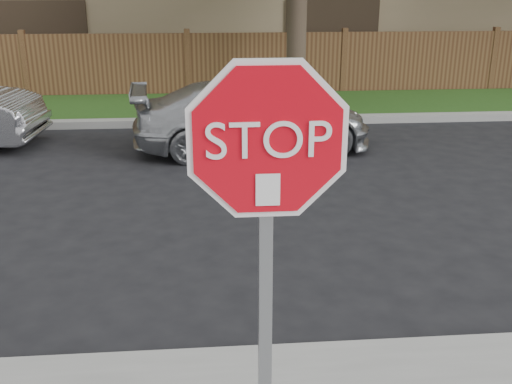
{
  "coord_description": "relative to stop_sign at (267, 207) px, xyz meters",
  "views": [
    {
      "loc": [
        0.41,
        -4.04,
        2.81
      ],
      "look_at": [
        0.68,
        -0.9,
        1.7
      ],
      "focal_mm": 42.0,
      "sensor_mm": 36.0,
      "label": 1
    }
  ],
  "objects": [
    {
      "name": "ground",
      "position": [
        -0.68,
        1.48,
        -1.83
      ],
      "size": [
        90.0,
        90.0,
        0.0
      ],
      "primitive_type": "plane",
      "color": "black",
      "rests_on": "ground"
    },
    {
      "name": "far_curb",
      "position": [
        -0.68,
        9.63,
        -1.75
      ],
      "size": [
        70.0,
        0.3,
        0.15
      ],
      "primitive_type": "cube",
      "color": "gray",
      "rests_on": "ground"
    },
    {
      "name": "grass_strip",
      "position": [
        -0.68,
        11.28,
        -1.77
      ],
      "size": [
        70.0,
        3.0,
        0.12
      ],
      "primitive_type": "cube",
      "color": "#1E4714",
      "rests_on": "ground"
    },
    {
      "name": "fence",
      "position": [
        -0.68,
        12.88,
        -1.03
      ],
      "size": [
        70.0,
        0.12,
        1.6
      ],
      "primitive_type": "cube",
      "color": "#4C2E1B",
      "rests_on": "ground"
    },
    {
      "name": "stop_sign",
      "position": [
        0.0,
        0.0,
        0.0
      ],
      "size": [
        1.01,
        0.13,
        2.55
      ],
      "color": "gray",
      "rests_on": "sidewalk_near"
    },
    {
      "name": "sedan_right",
      "position": [
        0.54,
        7.63,
        -1.23
      ],
      "size": [
        4.25,
        2.02,
        1.19
      ],
      "primitive_type": "imported",
      "rotation": [
        0.0,
        0.0,
        1.66
      ],
      "color": "#ADB0B4",
      "rests_on": "ground"
    }
  ]
}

